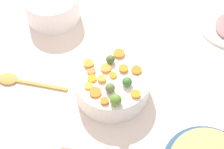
# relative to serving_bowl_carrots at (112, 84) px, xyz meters

# --- Properties ---
(tabletop) EXTENTS (2.40, 2.40, 0.02)m
(tabletop) POSITION_rel_serving_bowl_carrots_xyz_m (0.00, 0.04, -0.06)
(tabletop) COLOR silver
(tabletop) RESTS_ON ground
(serving_bowl_carrots) EXTENTS (0.26, 0.26, 0.09)m
(serving_bowl_carrots) POSITION_rel_serving_bowl_carrots_xyz_m (0.00, 0.00, 0.00)
(serving_bowl_carrots) COLOR white
(serving_bowl_carrots) RESTS_ON tabletop
(carrot_slice_0) EXTENTS (0.04, 0.04, 0.01)m
(carrot_slice_0) POSITION_rel_serving_bowl_carrots_xyz_m (0.00, -0.09, 0.05)
(carrot_slice_0) COLOR orange
(carrot_slice_0) RESTS_ON serving_bowl_carrots
(carrot_slice_1) EXTENTS (0.04, 0.04, 0.01)m
(carrot_slice_1) POSITION_rel_serving_bowl_carrots_xyz_m (0.02, -0.04, 0.05)
(carrot_slice_1) COLOR orange
(carrot_slice_1) RESTS_ON serving_bowl_carrots
(carrot_slice_2) EXTENTS (0.03, 0.03, 0.01)m
(carrot_slice_2) POSITION_rel_serving_bowl_carrots_xyz_m (0.00, -0.00, 0.05)
(carrot_slice_2) COLOR orange
(carrot_slice_2) RESTS_ON serving_bowl_carrots
(carrot_slice_3) EXTENTS (0.05, 0.05, 0.01)m
(carrot_slice_3) POSITION_rel_serving_bowl_carrots_xyz_m (0.03, 0.01, 0.05)
(carrot_slice_3) COLOR orange
(carrot_slice_3) RESTS_ON serving_bowl_carrots
(carrot_slice_4) EXTENTS (0.04, 0.04, 0.01)m
(carrot_slice_4) POSITION_rel_serving_bowl_carrots_xyz_m (-0.09, -0.05, 0.05)
(carrot_slice_4) COLOR orange
(carrot_slice_4) RESTS_ON serving_bowl_carrots
(carrot_slice_5) EXTENTS (0.06, 0.06, 0.01)m
(carrot_slice_5) POSITION_rel_serving_bowl_carrots_xyz_m (0.08, -0.05, 0.05)
(carrot_slice_5) COLOR orange
(carrot_slice_5) RESTS_ON serving_bowl_carrots
(carrot_slice_6) EXTENTS (0.03, 0.03, 0.01)m
(carrot_slice_6) POSITION_rel_serving_bowl_carrots_xyz_m (0.04, 0.06, 0.05)
(carrot_slice_6) COLOR orange
(carrot_slice_6) RESTS_ON serving_bowl_carrots
(carrot_slice_7) EXTENTS (0.04, 0.04, 0.01)m
(carrot_slice_7) POSITION_rel_serving_bowl_carrots_xyz_m (-0.02, 0.08, 0.05)
(carrot_slice_7) COLOR orange
(carrot_slice_7) RESTS_ON serving_bowl_carrots
(carrot_slice_8) EXTENTS (0.05, 0.05, 0.01)m
(carrot_slice_8) POSITION_rel_serving_bowl_carrots_xyz_m (-0.05, 0.07, 0.05)
(carrot_slice_8) COLOR orange
(carrot_slice_8) RESTS_ON serving_bowl_carrots
(carrot_slice_9) EXTENTS (0.04, 0.04, 0.01)m
(carrot_slice_9) POSITION_rel_serving_bowl_carrots_xyz_m (0.01, 0.07, 0.05)
(carrot_slice_9) COLOR orange
(carrot_slice_9) RESTS_ON serving_bowl_carrots
(carrot_slice_10) EXTENTS (0.04, 0.04, 0.01)m
(carrot_slice_10) POSITION_rel_serving_bowl_carrots_xyz_m (0.07, 0.06, 0.05)
(carrot_slice_10) COLOR orange
(carrot_slice_10) RESTS_ON serving_bowl_carrots
(carrot_slice_11) EXTENTS (0.04, 0.04, 0.01)m
(carrot_slice_11) POSITION_rel_serving_bowl_carrots_xyz_m (-0.09, 0.05, 0.05)
(carrot_slice_11) COLOR orange
(carrot_slice_11) RESTS_ON serving_bowl_carrots
(carrot_slice_12) EXTENTS (0.04, 0.04, 0.01)m
(carrot_slice_12) POSITION_rel_serving_bowl_carrots_xyz_m (-0.01, 0.04, 0.05)
(carrot_slice_12) COLOR orange
(carrot_slice_12) RESTS_ON serving_bowl_carrots
(brussels_sprout_0) EXTENTS (0.03, 0.03, 0.03)m
(brussels_sprout_0) POSITION_rel_serving_bowl_carrots_xyz_m (-0.05, -0.04, 0.06)
(brussels_sprout_0) COLOR #427C35
(brussels_sprout_0) RESTS_ON serving_bowl_carrots
(brussels_sprout_1) EXTENTS (0.03, 0.03, 0.03)m
(brussels_sprout_1) POSITION_rel_serving_bowl_carrots_xyz_m (0.06, -0.01, 0.06)
(brussels_sprout_1) COLOR #4B6B34
(brussels_sprout_1) RESTS_ON serving_bowl_carrots
(brussels_sprout_2) EXTENTS (0.03, 0.03, 0.03)m
(brussels_sprout_2) POSITION_rel_serving_bowl_carrots_xyz_m (-0.05, 0.02, 0.06)
(brussels_sprout_2) COLOR #5E733E
(brussels_sprout_2) RESTS_ON serving_bowl_carrots
(brussels_sprout_3) EXTENTS (0.04, 0.04, 0.04)m
(brussels_sprout_3) POSITION_rel_serving_bowl_carrots_xyz_m (-0.10, 0.02, 0.07)
(brussels_sprout_3) COLOR #5A862F
(brussels_sprout_3) RESTS_ON serving_bowl_carrots
(wooden_spoon) EXTENTS (0.15, 0.25, 0.01)m
(wooden_spoon) POSITION_rel_serving_bowl_carrots_xyz_m (0.13, 0.32, -0.04)
(wooden_spoon) COLOR #BA8F42
(wooden_spoon) RESTS_ON tabletop
(casserole_dish) EXTENTS (0.22, 0.22, 0.11)m
(casserole_dish) POSITION_rel_serving_bowl_carrots_xyz_m (0.43, 0.14, 0.01)
(casserole_dish) COLOR white
(casserole_dish) RESTS_ON tabletop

